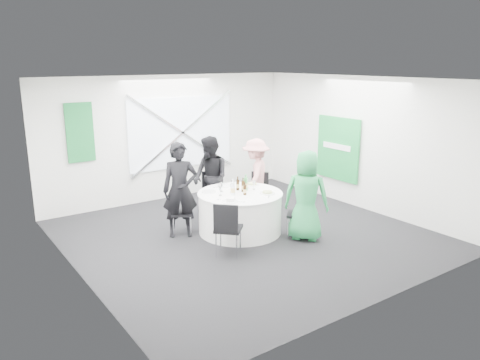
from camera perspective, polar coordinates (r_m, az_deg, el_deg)
floor at (r=8.64m, az=0.77°, el=-6.71°), size 6.00×6.00×0.00m
ceiling at (r=8.06m, az=0.84°, el=12.18°), size 6.00×6.00×0.00m
wall_back at (r=10.77m, az=-8.62°, el=5.12°), size 6.00×0.00×6.00m
wall_front at (r=6.14m, az=17.43°, el=-2.51°), size 6.00×0.00×6.00m
wall_left at (r=6.97m, az=-19.63°, el=-0.70°), size 0.00×6.00×6.00m
wall_right at (r=10.26m, az=14.56°, el=4.35°), size 0.00×6.00×6.00m
window_panel at (r=10.86m, az=-7.12°, el=5.78°), size 2.60×0.03×1.60m
window_brace_a at (r=10.82m, az=-7.02°, el=5.75°), size 2.63×0.05×1.84m
window_brace_b at (r=10.82m, az=-7.02°, el=5.75°), size 2.63×0.05×1.84m
green_banner at (r=9.96m, az=-18.93°, el=5.49°), size 0.55×0.04×1.20m
green_sign at (r=10.64m, az=11.83°, el=3.77°), size 0.05×1.20×1.40m
banquet_table at (r=8.66m, az=0.00°, el=-3.97°), size 1.56×1.56×0.76m
chair_back at (r=9.69m, az=-3.32°, el=-1.11°), size 0.46×0.47×0.89m
chair_back_left at (r=8.62m, az=-7.61°, el=-3.53°), size 0.51×0.51×0.82m
chair_back_right at (r=9.75m, az=2.27°, el=-1.17°), size 0.54×0.54×0.85m
chair_front_right at (r=8.49m, az=7.62°, el=-3.71°), size 0.54×0.54×0.84m
chair_front_left at (r=7.55m, az=-1.56°, el=-5.54°), size 0.59×0.59×0.92m
person_man_back_left at (r=8.41m, az=-7.31°, el=-1.22°), size 0.75×0.64×1.73m
person_man_back at (r=9.37m, az=-3.62°, el=0.29°), size 0.44×0.81×1.66m
person_woman_pink at (r=9.75m, az=1.92°, el=0.54°), size 1.07×1.00×1.55m
person_woman_green at (r=8.29m, az=8.07°, el=-1.90°), size 0.89×0.94×1.61m
plate_back at (r=9.00m, az=-1.90°, el=-0.69°), size 0.27×0.27×0.01m
plate_back_left at (r=8.61m, az=-3.83°, el=-1.42°), size 0.26×0.26×0.01m
plate_back_right at (r=9.08m, az=1.49°, el=-0.51°), size 0.29×0.29×0.04m
plate_front_right at (r=8.51m, az=3.35°, el=-1.55°), size 0.28×0.28×0.04m
plate_front_left at (r=8.00m, az=-1.25°, el=-2.64°), size 0.28×0.28×0.01m
napkin at (r=8.04m, az=-1.14°, el=-2.30°), size 0.23×0.24×0.06m
beer_bottle_a at (r=8.48m, az=-0.98°, el=-1.04°), size 0.06×0.06×0.25m
beer_bottle_b at (r=8.70m, az=-0.28°, el=-0.60°), size 0.06×0.06×0.26m
beer_bottle_c at (r=8.59m, az=0.36°, el=-0.77°), size 0.06×0.06×0.27m
beer_bottle_d at (r=8.40m, az=0.59°, el=-1.22°), size 0.06×0.06×0.24m
green_water_bottle at (r=8.68m, az=0.70°, el=-0.50°), size 0.08×0.08×0.30m
clear_water_bottle at (r=8.36m, az=-0.88°, el=-1.10°), size 0.08×0.08×0.30m
wine_glass_a at (r=8.75m, az=1.70°, el=-0.35°), size 0.07×0.07×0.17m
wine_glass_b at (r=8.36m, az=-2.43°, el=-1.06°), size 0.07×0.07×0.17m
wine_glass_c at (r=8.60m, az=-2.26°, el=-0.62°), size 0.07×0.07×0.17m
wine_glass_d at (r=8.83m, az=0.89°, el=-0.20°), size 0.07×0.07×0.17m
fork_a at (r=9.07m, az=-1.34°, el=-0.60°), size 0.15×0.02×0.01m
knife_a at (r=8.91m, az=-2.88°, el=-0.89°), size 0.15×0.02×0.01m
fork_b at (r=8.11m, az=-2.38°, el=-2.45°), size 0.10×0.13×0.01m
knife_b at (r=8.00m, az=0.11°, el=-2.68°), size 0.11×0.13×0.01m
fork_c at (r=8.31m, az=3.52°, el=-2.04°), size 0.12×0.12×0.01m
knife_c at (r=8.66m, az=3.76°, el=-1.36°), size 0.11×0.12×0.01m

